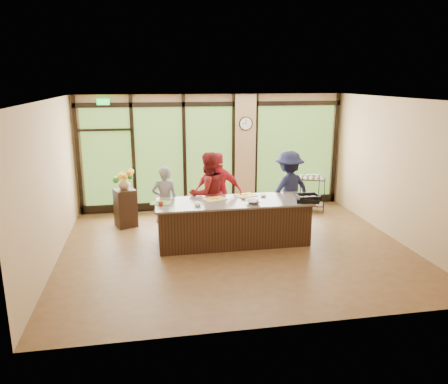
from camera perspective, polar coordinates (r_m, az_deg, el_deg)
name	(u,v)px	position (r m, az deg, el deg)	size (l,w,h in m)	color
floor	(236,248)	(9.06, 1.52, -7.28)	(7.00, 7.00, 0.00)	#51371C
ceiling	(237,99)	(8.42, 1.66, 12.04)	(7.00, 7.00, 0.00)	white
back_wall	(213,152)	(11.51, -1.47, 5.20)	(7.00, 7.00, 0.00)	tan
left_wall	(50,184)	(8.62, -21.83, 0.99)	(6.00, 6.00, 0.00)	tan
right_wall	(398,170)	(9.93, 21.81, 2.66)	(6.00, 6.00, 0.00)	tan
window_wall	(219,156)	(11.51, -0.62, 4.67)	(6.90, 0.12, 3.00)	tan
island_base	(233,223)	(9.18, 1.16, -4.05)	(3.10, 1.00, 0.88)	black
countertop	(233,202)	(9.04, 1.18, -1.28)	(3.20, 1.10, 0.04)	#70655D
wall_clock	(246,124)	(11.45, 2.87, 8.92)	(0.36, 0.04, 0.36)	black
cook_left	(165,201)	(9.65, -7.71, -1.16)	(0.57, 0.37, 1.55)	slate
cook_midleft	(208,193)	(9.64, -2.12, -0.18)	(0.89, 0.70, 1.84)	maroon
cook_midright	(218,192)	(9.84, -0.72, 0.01)	(1.05, 0.44, 1.80)	red
cook_right	(288,190)	(10.12, 8.40, 0.28)	(1.16, 0.67, 1.80)	#191A37
roasting_pan	(308,200)	(9.13, 10.87, -1.01)	(0.45, 0.35, 0.08)	black
mixing_bowl	(254,202)	(8.87, 3.88, -1.26)	(0.29, 0.29, 0.07)	silver
cutting_board_left	(161,203)	(8.96, -8.21, -1.42)	(0.41, 0.30, 0.01)	#4F9335
cutting_board_center	(215,199)	(9.15, -1.19, -0.92)	(0.44, 0.33, 0.01)	gold
cutting_board_right	(245,195)	(9.45, 2.82, -0.43)	(0.43, 0.32, 0.01)	gold
prep_bowl_near	(198,205)	(8.68, -3.46, -1.70)	(0.14, 0.14, 0.04)	silver
prep_bowl_mid	(244,198)	(9.18, 2.64, -0.79)	(0.13, 0.13, 0.04)	silver
prep_bowl_far	(264,196)	(9.40, 5.19, -0.50)	(0.13, 0.13, 0.03)	silver
red_ramekin	(161,204)	(8.76, -8.26, -1.57)	(0.10, 0.10, 0.08)	#B72E12
flower_stand	(125,208)	(10.47, -12.75, -2.03)	(0.45, 0.45, 0.89)	black
flower_vase	(124,183)	(10.32, -12.93, 1.12)	(0.28, 0.28, 0.29)	#967951
bar_cart	(310,189)	(11.58, 11.14, 0.36)	(0.81, 0.64, 0.98)	black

